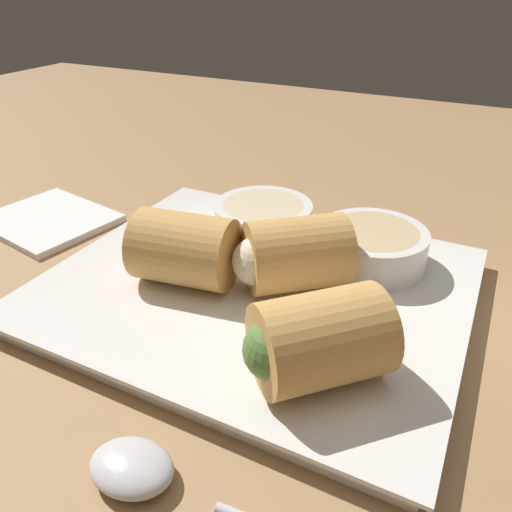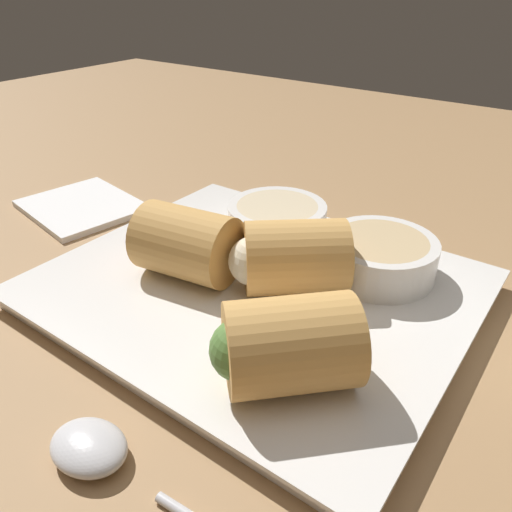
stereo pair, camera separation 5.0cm
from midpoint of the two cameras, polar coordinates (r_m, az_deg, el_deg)
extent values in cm
cube|color=#A87F54|center=(38.98, 2.97, -5.03)|extent=(180.00, 140.00, 2.00)
cube|color=white|center=(37.04, 3.87, -4.16)|extent=(28.44, 24.04, 1.20)
cube|color=white|center=(36.62, 3.91, -3.19)|extent=(29.57, 25.00, 0.30)
cylinder|color=#DBA356|center=(35.95, -3.95, 1.28)|extent=(7.66, 6.25, 5.23)
sphere|color=#B23D2D|center=(37.26, -7.51, 2.18)|extent=(3.40, 3.40, 3.40)
cylinder|color=#DBA356|center=(34.23, 8.34, -0.61)|extent=(8.67, 8.45, 5.23)
sphere|color=beige|center=(33.80, 3.88, -0.77)|extent=(3.40, 3.40, 3.40)
cylinder|color=#DBA356|center=(27.06, 9.41, -10.22)|extent=(8.59, 8.60, 5.23)
sphere|color=#56843D|center=(26.44, 3.77, -10.93)|extent=(3.40, 3.40, 3.40)
cylinder|color=white|center=(42.01, 5.83, 3.89)|extent=(8.24, 8.24, 2.87)
cylinder|color=beige|center=(41.50, 5.91, 5.34)|extent=(6.76, 6.76, 0.52)
cylinder|color=white|center=(38.33, 17.61, -0.25)|extent=(8.24, 8.24, 2.87)
cylinder|color=#DBBC89|center=(37.78, 17.88, 1.29)|extent=(6.76, 6.76, 0.52)
ellipsoid|color=silver|center=(27.14, -13.34, -20.80)|extent=(4.51, 3.60, 1.48)
cube|color=white|center=(52.99, -16.78, 5.36)|extent=(12.84, 11.46, 0.60)
camera|label=1|loc=(0.03, -85.96, 2.36)|focal=35.00mm
camera|label=2|loc=(0.03, 94.04, -2.36)|focal=35.00mm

